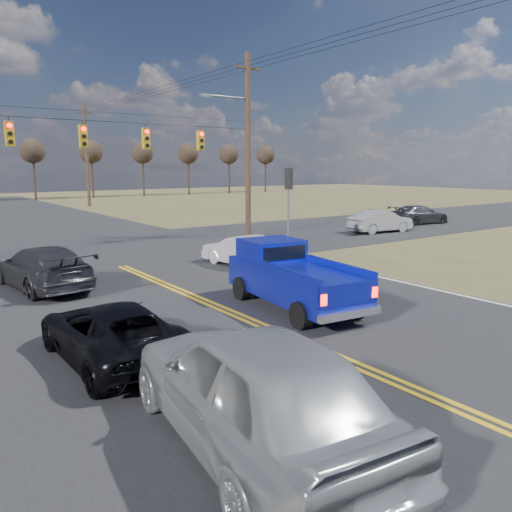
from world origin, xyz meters
TOP-DOWN VIEW (x-y plane):
  - ground at (0.00, 0.00)m, footprint 160.00×160.00m
  - road_main at (0.00, 10.00)m, footprint 14.00×120.00m
  - road_cross at (0.00, 18.00)m, footprint 120.00×12.00m
  - signal_gantry at (0.50, 17.79)m, footprint 19.60×4.83m
  - utility_poles at (0.00, 17.00)m, footprint 19.60×58.32m
  - treeline at (0.00, 26.96)m, footprint 87.00×117.80m
  - pickup_truck at (1.70, 5.53)m, footprint 2.41×5.05m
  - silver_suv at (-3.35, 0.33)m, footprint 2.79×5.58m
  - black_suv at (-3.80, 4.72)m, footprint 2.08×4.39m
  - white_car_queue at (4.02, 11.31)m, footprint 1.80×3.96m
  - dgrey_car_queue at (-3.43, 12.07)m, footprint 2.54×5.05m
  - cross_car_east_near at (16.81, 15.05)m, footprint 1.89×4.32m
  - cross_car_east_far at (22.64, 16.50)m, footprint 2.40×4.76m

SIDE VIEW (x-z plane):
  - ground at x=0.00m, z-range 0.00..0.00m
  - road_main at x=0.00m, z-range -0.01..0.01m
  - road_cross at x=0.00m, z-range -0.01..0.01m
  - black_suv at x=-3.80m, z-range 0.00..1.21m
  - white_car_queue at x=4.02m, z-range 0.00..1.26m
  - cross_car_east_far at x=22.64m, z-range 0.00..1.33m
  - cross_car_east_near at x=16.81m, z-range 0.00..1.38m
  - dgrey_car_queue at x=-3.43m, z-range 0.00..1.41m
  - pickup_truck at x=1.70m, z-range -0.03..1.80m
  - silver_suv at x=-3.35m, z-range 0.00..1.83m
  - signal_gantry at x=0.50m, z-range 0.06..10.06m
  - utility_poles at x=0.00m, z-range 0.23..10.23m
  - treeline at x=0.00m, z-range 2.00..9.40m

